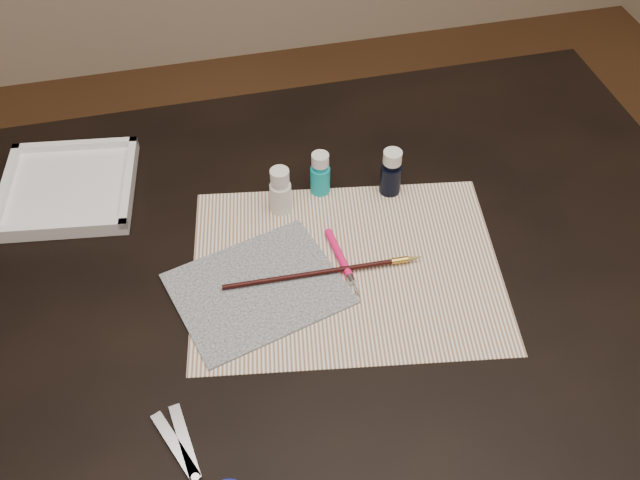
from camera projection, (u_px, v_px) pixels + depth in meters
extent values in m
cube|color=#422614|center=(320.00, 477.00, 1.65)|extent=(3.50, 3.50, 0.02)
cube|color=black|center=(320.00, 390.00, 1.36)|extent=(1.30, 0.90, 0.75)
cube|color=white|center=(346.00, 268.00, 1.08)|extent=(0.51, 0.42, 0.00)
cube|color=black|center=(258.00, 289.00, 1.05)|extent=(0.28, 0.25, 0.00)
cylinder|color=white|center=(280.00, 191.00, 1.13)|extent=(0.04, 0.04, 0.08)
cylinder|color=#0FA7B1|center=(320.00, 173.00, 1.16)|extent=(0.04, 0.04, 0.08)
cylinder|color=black|center=(391.00, 172.00, 1.16)|extent=(0.04, 0.04, 0.09)
cube|color=white|center=(68.00, 187.00, 1.18)|extent=(0.24, 0.24, 0.03)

